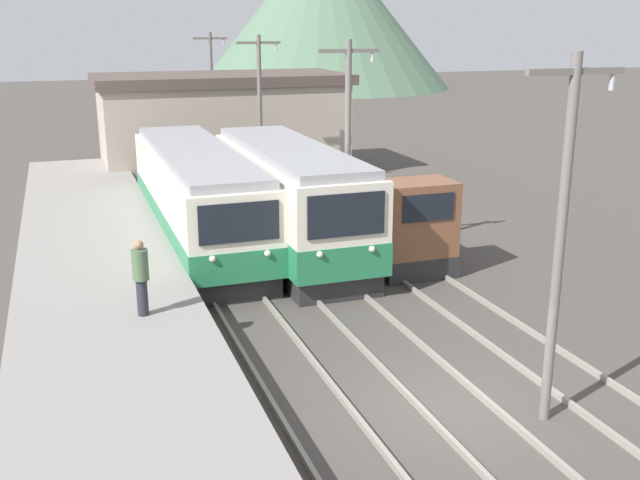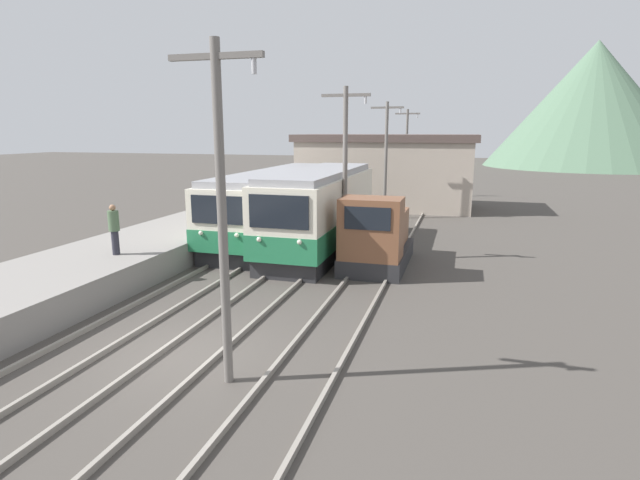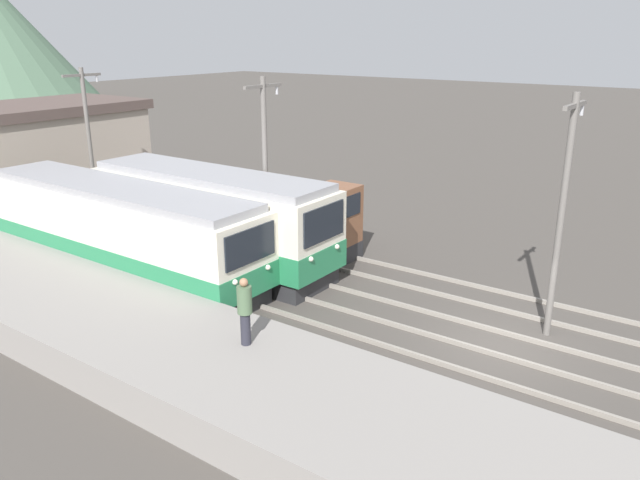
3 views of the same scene
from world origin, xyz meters
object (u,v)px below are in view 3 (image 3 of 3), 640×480
at_px(catenary_mast_near, 562,210).
at_px(commuter_train_center, 211,222).
at_px(shunting_locomotive, 302,226).
at_px(catenary_mast_mid, 265,165).
at_px(person_on_platform, 245,309).
at_px(commuter_train_left, 120,234).
at_px(catenary_mast_far, 89,138).

bearing_deg(catenary_mast_near, commuter_train_center, 96.88).
bearing_deg(shunting_locomotive, catenary_mast_mid, 158.13).
relative_size(commuter_train_center, person_on_platform, 5.90).
xyz_separation_m(commuter_train_left, catenary_mast_mid, (4.31, -3.43, 2.28)).
bearing_deg(person_on_platform, commuter_train_center, 50.36).
xyz_separation_m(commuter_train_left, catenary_mast_far, (4.31, 7.53, 2.28)).
distance_m(catenary_mast_far, person_on_platform, 17.92).
bearing_deg(catenary_mast_far, shunting_locomotive, -82.64).
relative_size(commuter_train_left, catenary_mast_mid, 1.81).
distance_m(commuter_train_left, catenary_mast_mid, 5.96).
bearing_deg(catenary_mast_mid, catenary_mast_far, 90.00).
bearing_deg(catenary_mast_far, commuter_train_left, -119.77).
height_order(commuter_train_left, person_on_platform, commuter_train_left).
bearing_deg(shunting_locomotive, person_on_platform, -151.36).
height_order(shunting_locomotive, catenary_mast_mid, catenary_mast_mid).
bearing_deg(catenary_mast_near, shunting_locomotive, 81.80).
relative_size(commuter_train_center, catenary_mast_mid, 1.50).
height_order(commuter_train_center, catenary_mast_mid, catenary_mast_mid).
xyz_separation_m(commuter_train_left, catenary_mast_near, (4.31, -14.39, 2.28)).
distance_m(catenary_mast_mid, catenary_mast_far, 10.96).
bearing_deg(catenary_mast_near, commuter_train_left, 106.66).
distance_m(commuter_train_center, catenary_mast_mid, 3.06).
relative_size(catenary_mast_mid, catenary_mast_far, 1.00).
bearing_deg(catenary_mast_mid, commuter_train_center, 134.68).
height_order(commuter_train_left, catenary_mast_far, catenary_mast_far).
relative_size(commuter_train_left, shunting_locomotive, 2.60).
bearing_deg(commuter_train_left, person_on_platform, -108.23).
relative_size(catenary_mast_far, person_on_platform, 3.93).
distance_m(catenary_mast_near, catenary_mast_far, 21.92).
bearing_deg(commuter_train_center, catenary_mast_mid, -45.32).
distance_m(commuter_train_left, shunting_locomotive, 7.07).
xyz_separation_m(catenary_mast_near, catenary_mast_mid, (0.00, 10.96, 0.00)).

